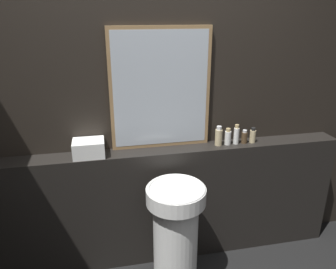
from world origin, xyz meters
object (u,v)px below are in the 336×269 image
Objects in this scene: towel_stack at (89,148)px; body_wash_bottle at (244,137)px; mirror at (161,89)px; shampoo_bottle at (219,136)px; pedestal_sink at (176,234)px; lotion_bottle at (236,135)px; hand_soap_bottle at (253,136)px; conditioner_bottle at (228,137)px.

towel_stack reaches higher than body_wash_bottle.
mirror is 0.57m from shampoo_bottle.
pedestal_sink is 5.35× the size of lotion_bottle.
mirror reaches higher than lotion_bottle.
body_wash_bottle is at bearing 180.00° from hand_soap_bottle.
towel_stack is 1.68× the size of conditioner_bottle.
lotion_bottle is at bearing 180.00° from hand_soap_bottle.
towel_stack is 1.43× the size of shampoo_bottle.
hand_soap_bottle is at bearing 0.00° from body_wash_bottle.
lotion_bottle reaches higher than towel_stack.
pedestal_sink is 0.86m from towel_stack.
pedestal_sink is at bearing -87.43° from mirror.
body_wash_bottle is at bearing 29.65° from pedestal_sink.
towel_stack is 1.11m from lotion_bottle.
conditioner_bottle is at bearing 36.05° from pedestal_sink.
conditioner_bottle reaches higher than pedestal_sink.
pedestal_sink is 5.44× the size of shampoo_bottle.
body_wash_bottle is (0.65, -0.07, -0.39)m from mirror.
mirror reaches higher than conditioner_bottle.
pedestal_sink is 0.95× the size of mirror.
shampoo_bottle is at bearing 180.00° from hand_soap_bottle.
shampoo_bottle is at bearing 180.00° from lotion_bottle.
body_wash_bottle is at bearing 0.00° from shampoo_bottle.
mirror reaches higher than towel_stack.
hand_soap_bottle is (0.21, 0.00, -0.00)m from conditioner_bottle.
towel_stack is 1.41× the size of lotion_bottle.
mirror is at bearing 174.03° from hand_soap_bottle.
shampoo_bottle reaches higher than conditioner_bottle.
shampoo_bottle is at bearing 180.00° from conditioner_bottle.
hand_soap_bottle is (0.28, 0.00, -0.01)m from shampoo_bottle.
towel_stack is at bearing 180.00° from body_wash_bottle.
lotion_bottle is at bearing 180.00° from body_wash_bottle.
shampoo_bottle is 0.98× the size of lotion_bottle.
conditioner_bottle is (0.49, 0.36, 0.56)m from pedestal_sink.
shampoo_bottle is 1.43× the size of body_wash_bottle.
body_wash_bottle is at bearing 0.00° from towel_stack.
shampoo_bottle is 0.21m from body_wash_bottle.
lotion_bottle is 0.07m from body_wash_bottle.
conditioner_bottle reaches higher than body_wash_bottle.
towel_stack is at bearing 180.00° from hand_soap_bottle.
lotion_bottle reaches higher than conditioner_bottle.
pedestal_sink is 0.96m from hand_soap_bottle.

